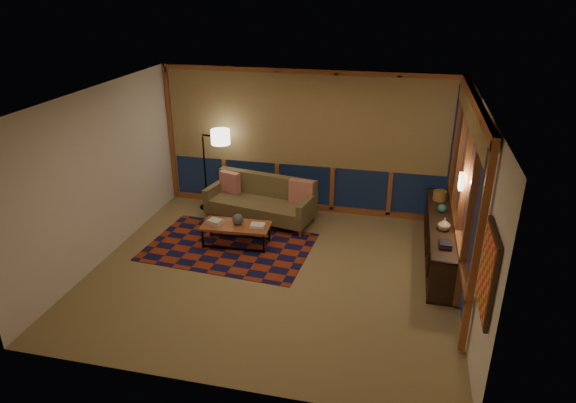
% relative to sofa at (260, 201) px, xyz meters
% --- Properties ---
extents(floor, '(5.50, 5.00, 0.01)m').
position_rel_sofa_xyz_m(floor, '(0.69, -1.72, -0.40)').
color(floor, '#9F804B').
rests_on(floor, ground).
extents(ceiling, '(5.50, 5.00, 0.01)m').
position_rel_sofa_xyz_m(ceiling, '(0.69, -1.72, 2.30)').
color(ceiling, white).
rests_on(ceiling, walls).
extents(walls, '(5.51, 5.01, 2.70)m').
position_rel_sofa_xyz_m(walls, '(0.69, -1.72, 0.95)').
color(walls, white).
rests_on(walls, floor).
extents(window_wall_back, '(5.30, 0.16, 2.60)m').
position_rel_sofa_xyz_m(window_wall_back, '(0.69, 0.71, 0.95)').
color(window_wall_back, '#B55B2B').
rests_on(window_wall_back, walls).
extents(window_wall_right, '(0.16, 3.70, 2.60)m').
position_rel_sofa_xyz_m(window_wall_right, '(3.37, -1.12, 0.95)').
color(window_wall_right, '#B55B2B').
rests_on(window_wall_right, walls).
extents(wall_art, '(0.06, 0.74, 0.94)m').
position_rel_sofa_xyz_m(wall_art, '(3.40, -3.57, 1.05)').
color(wall_art, red).
rests_on(wall_art, walls).
extents(wall_sconce, '(0.12, 0.18, 0.22)m').
position_rel_sofa_xyz_m(wall_sconce, '(3.31, -1.27, 1.15)').
color(wall_sconce, '#FAEECB').
rests_on(wall_sconce, walls).
extents(sofa, '(2.07, 1.14, 0.80)m').
position_rel_sofa_xyz_m(sofa, '(0.00, 0.00, 0.00)').
color(sofa, brown).
rests_on(sofa, floor).
extents(pillow_left, '(0.42, 0.25, 0.40)m').
position_rel_sofa_xyz_m(pillow_left, '(-0.66, 0.26, 0.20)').
color(pillow_left, red).
rests_on(pillow_left, sofa).
extents(pillow_right, '(0.46, 0.20, 0.45)m').
position_rel_sofa_xyz_m(pillow_right, '(0.76, 0.08, 0.23)').
color(pillow_right, red).
rests_on(pillow_right, sofa).
extents(area_rug, '(2.80, 1.97, 0.01)m').
position_rel_sofa_xyz_m(area_rug, '(-0.23, -1.12, -0.40)').
color(area_rug, maroon).
rests_on(area_rug, floor).
extents(coffee_table, '(1.16, 0.58, 0.38)m').
position_rel_sofa_xyz_m(coffee_table, '(-0.13, -1.02, -0.21)').
color(coffee_table, '#B55B2B').
rests_on(coffee_table, floor).
extents(book_stack_a, '(0.29, 0.26, 0.07)m').
position_rel_sofa_xyz_m(book_stack_a, '(-0.48, -1.06, 0.01)').
color(book_stack_a, white).
rests_on(book_stack_a, coffee_table).
extents(book_stack_b, '(0.25, 0.21, 0.05)m').
position_rel_sofa_xyz_m(book_stack_b, '(0.25, -1.01, 0.00)').
color(book_stack_b, white).
rests_on(book_stack_b, coffee_table).
extents(ceramic_pot, '(0.19, 0.19, 0.19)m').
position_rel_sofa_xyz_m(ceramic_pot, '(-0.10, -0.99, 0.07)').
color(ceramic_pot, black).
rests_on(ceramic_pot, coffee_table).
extents(floor_lamp, '(0.58, 0.41, 1.62)m').
position_rel_sofa_xyz_m(floor_lamp, '(-1.19, 0.34, 0.41)').
color(floor_lamp, black).
rests_on(floor_lamp, floor).
extents(bookshelf, '(0.40, 2.71, 0.68)m').
position_rel_sofa_xyz_m(bookshelf, '(3.18, -0.72, -0.06)').
color(bookshelf, '#362117').
rests_on(bookshelf, floor).
extents(basket, '(0.25, 0.25, 0.17)m').
position_rel_sofa_xyz_m(basket, '(3.16, 0.11, 0.36)').
color(basket, olive).
rests_on(basket, bookshelf).
extents(teal_bowl, '(0.17, 0.17, 0.14)m').
position_rel_sofa_xyz_m(teal_bowl, '(3.18, -0.41, 0.35)').
color(teal_bowl, '#256E5F').
rests_on(teal_bowl, bookshelf).
extents(vase, '(0.23, 0.23, 0.20)m').
position_rel_sofa_xyz_m(vase, '(3.18, -1.07, 0.38)').
color(vase, tan).
rests_on(vase, bookshelf).
extents(shelf_book_stack, '(0.22, 0.27, 0.07)m').
position_rel_sofa_xyz_m(shelf_book_stack, '(3.18, -1.60, 0.31)').
color(shelf_book_stack, white).
rests_on(shelf_book_stack, bookshelf).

